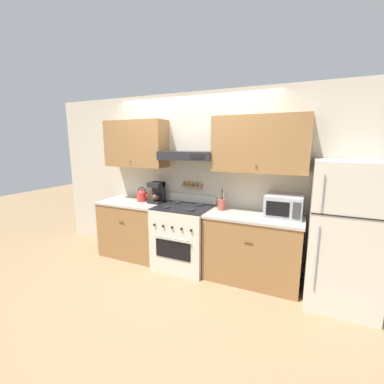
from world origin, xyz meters
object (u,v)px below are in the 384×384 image
tea_kettle (142,195)px  coffee_maker (157,192)px  stove_range (184,236)px  refrigerator (344,234)px  utensil_crock (222,204)px  microwave (284,206)px

tea_kettle → coffee_maker: bearing=6.2°
stove_range → coffee_maker: 0.81m
refrigerator → utensil_crock: 1.51m
stove_range → utensil_crock: size_ratio=3.39×
stove_range → microwave: 1.48m
stove_range → microwave: size_ratio=2.31×
stove_range → tea_kettle: 0.96m
stove_range → refrigerator: bearing=-1.2°
utensil_crock → stove_range: bearing=-167.7°
microwave → coffee_maker: bearing=179.7°
stove_range → utensil_crock: bearing=12.3°
stove_range → utensil_crock: 0.76m
microwave → stove_range: bearing=-174.3°
stove_range → coffee_maker: coffee_maker is taller
stove_range → utensil_crock: (0.54, 0.12, 0.52)m
stove_range → refrigerator: 2.06m
microwave → refrigerator: bearing=-14.8°
stove_range → tea_kettle: size_ratio=4.48×
utensil_crock → tea_kettle: bearing=-180.0°
coffee_maker → microwave: size_ratio=0.71×
refrigerator → microwave: 0.73m
coffee_maker → utensil_crock: bearing=-1.6°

